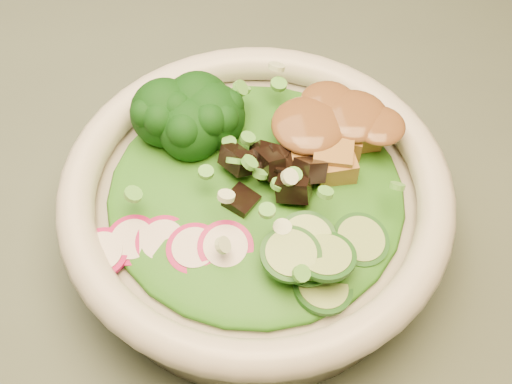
{
  "coord_description": "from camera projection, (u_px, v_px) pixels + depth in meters",
  "views": [
    {
      "loc": [
        0.22,
        -0.33,
        1.24
      ],
      "look_at": [
        0.24,
        -0.03,
        0.81
      ],
      "focal_mm": 50.0,
      "sensor_mm": 36.0,
      "label": 1
    }
  ],
  "objects": [
    {
      "name": "scallion_garnish",
      "position": [
        256.0,
        170.0,
        0.5
      ],
      "size": [
        0.21,
        0.21,
        0.03
      ],
      "primitive_type": null,
      "color": "#54AD3D",
      "rests_on": "salad_bowl"
    },
    {
      "name": "lettuce_bed",
      "position": [
        256.0,
        191.0,
        0.52
      ],
      "size": [
        0.22,
        0.22,
        0.03
      ],
      "primitive_type": "ellipsoid",
      "color": "#196014",
      "rests_on": "salad_bowl"
    },
    {
      "name": "salad_bowl",
      "position": [
        256.0,
        208.0,
        0.54
      ],
      "size": [
        0.29,
        0.29,
        0.08
      ],
      "rotation": [
        0.0,
        0.0,
        -0.37
      ],
      "color": "beige",
      "rests_on": "dining_table"
    },
    {
      "name": "mushroom_heap",
      "position": [
        270.0,
        169.0,
        0.51
      ],
      "size": [
        0.1,
        0.1,
        0.04
      ],
      "primitive_type": null,
      "rotation": [
        0.0,
        0.0,
        -0.37
      ],
      "color": "black",
      "rests_on": "salad_bowl"
    },
    {
      "name": "cucumber_slices",
      "position": [
        320.0,
        247.0,
        0.48
      ],
      "size": [
        0.1,
        0.1,
        0.04
      ],
      "primitive_type": null,
      "rotation": [
        0.0,
        0.0,
        -0.37
      ],
      "color": "#A4CB70",
      "rests_on": "salad_bowl"
    },
    {
      "name": "dining_table",
      "position": [
        2.0,
        287.0,
        0.67
      ],
      "size": [
        1.2,
        0.8,
        0.75
      ],
      "color": "black",
      "rests_on": "ground"
    },
    {
      "name": "tofu_cubes",
      "position": [
        328.0,
        136.0,
        0.53
      ],
      "size": [
        0.11,
        0.09,
        0.04
      ],
      "primitive_type": null,
      "rotation": [
        0.0,
        0.0,
        -0.37
      ],
      "color": "#9B6733",
      "rests_on": "salad_bowl"
    },
    {
      "name": "broccoli_florets",
      "position": [
        197.0,
        123.0,
        0.53
      ],
      "size": [
        0.11,
        0.1,
        0.05
      ],
      "primitive_type": null,
      "rotation": [
        0.0,
        0.0,
        -0.37
      ],
      "color": "black",
      "rests_on": "salad_bowl"
    },
    {
      "name": "radish_slices",
      "position": [
        178.0,
        243.0,
        0.49
      ],
      "size": [
        0.13,
        0.08,
        0.02
      ],
      "primitive_type": null,
      "rotation": [
        0.0,
        0.0,
        -0.37
      ],
      "color": "#9C0C48",
      "rests_on": "salad_bowl"
    },
    {
      "name": "peanut_sauce",
      "position": [
        329.0,
        124.0,
        0.52
      ],
      "size": [
        0.08,
        0.06,
        0.02
      ],
      "primitive_type": "ellipsoid",
      "color": "brown",
      "rests_on": "tofu_cubes"
    }
  ]
}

